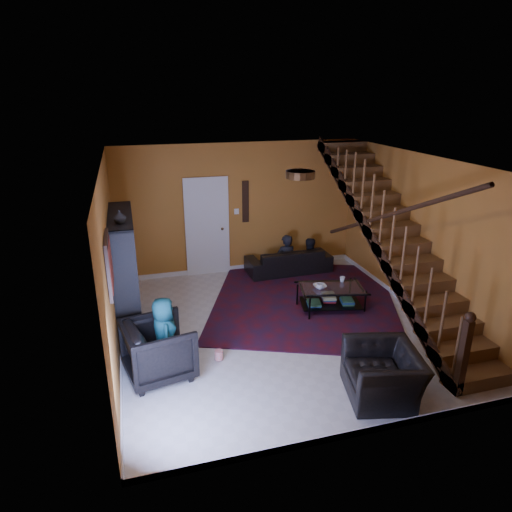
# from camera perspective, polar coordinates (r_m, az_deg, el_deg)

# --- Properties ---
(floor) EXTENTS (5.50, 5.50, 0.00)m
(floor) POSITION_cam_1_polar(r_m,az_deg,el_deg) (7.90, 2.78, -8.80)
(floor) COLOR beige
(floor) RESTS_ON ground
(room) EXTENTS (5.50, 5.50, 5.50)m
(room) POSITION_cam_1_polar(r_m,az_deg,el_deg) (8.77, -8.35, -5.54)
(room) COLOR #B56B28
(room) RESTS_ON ground
(staircase) EXTENTS (0.95, 5.02, 3.18)m
(staircase) POSITION_cam_1_polar(r_m,az_deg,el_deg) (8.23, 17.11, 2.12)
(staircase) COLOR brown
(staircase) RESTS_ON floor
(bookshelf) EXTENTS (0.35, 1.80, 2.00)m
(bookshelf) POSITION_cam_1_polar(r_m,az_deg,el_deg) (7.69, -15.86, -2.48)
(bookshelf) COLOR black
(bookshelf) RESTS_ON floor
(door) EXTENTS (0.82, 0.05, 2.05)m
(door) POSITION_cam_1_polar(r_m,az_deg,el_deg) (9.80, -6.12, 3.45)
(door) COLOR silver
(door) RESTS_ON floor
(framed_picture) EXTENTS (0.04, 0.74, 0.74)m
(framed_picture) POSITION_cam_1_polar(r_m,az_deg,el_deg) (6.01, -17.89, -1.02)
(framed_picture) COLOR maroon
(framed_picture) RESTS_ON room
(wall_hanging) EXTENTS (0.14, 0.03, 0.90)m
(wall_hanging) POSITION_cam_1_polar(r_m,az_deg,el_deg) (9.84, -1.33, 6.80)
(wall_hanging) COLOR black
(wall_hanging) RESTS_ON room
(ceiling_fixture) EXTENTS (0.40, 0.40, 0.10)m
(ceiling_fixture) POSITION_cam_1_polar(r_m,az_deg,el_deg) (6.26, 5.57, 10.11)
(ceiling_fixture) COLOR #3F2814
(ceiling_fixture) RESTS_ON room
(rug) EXTENTS (4.56, 4.82, 0.02)m
(rug) POSITION_cam_1_polar(r_m,az_deg,el_deg) (8.87, 6.04, -5.41)
(rug) COLOR #420B14
(rug) RESTS_ON floor
(sofa) EXTENTS (1.87, 0.77, 0.54)m
(sofa) POSITION_cam_1_polar(r_m,az_deg,el_deg) (10.07, 4.09, -0.56)
(sofa) COLOR black
(sofa) RESTS_ON floor
(armchair_left) EXTENTS (1.06, 1.04, 0.83)m
(armchair_left) POSITION_cam_1_polar(r_m,az_deg,el_deg) (6.62, -12.06, -11.36)
(armchair_left) COLOR black
(armchair_left) RESTS_ON floor
(armchair_right) EXTENTS (1.09, 1.19, 0.66)m
(armchair_right) POSITION_cam_1_polar(r_m,az_deg,el_deg) (6.36, 15.56, -13.96)
(armchair_right) COLOR black
(armchair_right) RESTS_ON floor
(person_adult_a) EXTENTS (0.49, 0.34, 1.30)m
(person_adult_a) POSITION_cam_1_polar(r_m,az_deg,el_deg) (10.12, 3.73, -0.86)
(person_adult_a) COLOR black
(person_adult_a) RESTS_ON sofa
(person_adult_b) EXTENTS (0.62, 0.51, 1.18)m
(person_adult_b) POSITION_cam_1_polar(r_m,az_deg,el_deg) (10.33, 6.54, -0.88)
(person_adult_b) COLOR black
(person_adult_b) RESTS_ON sofa
(person_child) EXTENTS (0.39, 0.57, 1.13)m
(person_child) POSITION_cam_1_polar(r_m,az_deg,el_deg) (6.65, -11.37, -9.64)
(person_child) COLOR #174D5A
(person_child) RESTS_ON armchair_left
(coffee_table) EXTENTS (1.26, 0.90, 0.43)m
(coffee_table) POSITION_cam_1_polar(r_m,az_deg,el_deg) (8.49, 9.33, -5.01)
(coffee_table) COLOR black
(coffee_table) RESTS_ON floor
(cup_a) EXTENTS (0.15, 0.15, 0.10)m
(cup_a) POSITION_cam_1_polar(r_m,az_deg,el_deg) (8.28, 7.99, -3.80)
(cup_a) COLOR #999999
(cup_a) RESTS_ON coffee_table
(cup_b) EXTENTS (0.13, 0.13, 0.10)m
(cup_b) POSITION_cam_1_polar(r_m,az_deg,el_deg) (8.66, 10.74, -2.89)
(cup_b) COLOR #999999
(cup_b) RESTS_ON coffee_table
(bowl) EXTENTS (0.23, 0.23, 0.06)m
(bowl) POSITION_cam_1_polar(r_m,az_deg,el_deg) (8.35, 7.98, -3.78)
(bowl) COLOR #999999
(bowl) RESTS_ON coffee_table
(vase) EXTENTS (0.18, 0.18, 0.19)m
(vase) POSITION_cam_1_polar(r_m,az_deg,el_deg) (6.86, -16.69, 4.72)
(vase) COLOR #999999
(vase) RESTS_ON bookshelf
(popcorn_bucket) EXTENTS (0.14, 0.14, 0.14)m
(popcorn_bucket) POSITION_cam_1_polar(r_m,az_deg,el_deg) (6.98, -4.67, -12.22)
(popcorn_bucket) COLOR red
(popcorn_bucket) RESTS_ON rug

